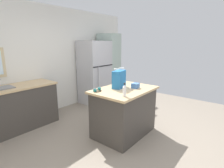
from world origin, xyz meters
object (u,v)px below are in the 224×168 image
(kitchen_island, at_px, (124,111))
(tall_cabinet, at_px, (109,66))
(refrigerator, at_px, (95,72))
(small_box, at_px, (135,86))
(bottle, at_px, (124,91))
(shopping_bag, at_px, (119,79))
(ear_defenders, at_px, (97,90))

(kitchen_island, height_order, tall_cabinet, tall_cabinet)
(refrigerator, distance_m, small_box, 2.13)
(bottle, bearing_deg, tall_cabinet, 44.79)
(tall_cabinet, bearing_deg, refrigerator, -179.98)
(shopping_bag, xyz_separation_m, small_box, (0.17, -0.27, -0.12))
(kitchen_island, distance_m, bottle, 0.74)
(small_box, bearing_deg, kitchen_island, 143.73)
(refrigerator, distance_m, bottle, 2.54)
(kitchen_island, distance_m, refrigerator, 2.14)
(tall_cabinet, distance_m, shopping_bag, 2.38)
(kitchen_island, bearing_deg, small_box, -36.27)
(bottle, bearing_deg, shopping_bag, 45.39)
(refrigerator, xyz_separation_m, tall_cabinet, (0.66, 0.00, 0.11))
(shopping_bag, distance_m, small_box, 0.34)
(refrigerator, relative_size, tall_cabinet, 0.89)
(kitchen_island, height_order, shopping_bag, shopping_bag)
(tall_cabinet, distance_m, small_box, 2.47)
(tall_cabinet, xyz_separation_m, small_box, (-1.52, -1.94, -0.06))
(kitchen_island, xyz_separation_m, refrigerator, (1.05, 1.81, 0.45))
(kitchen_island, relative_size, refrigerator, 0.67)
(refrigerator, relative_size, bottle, 8.25)
(shopping_bag, bearing_deg, small_box, -57.72)
(tall_cabinet, relative_size, bottle, 9.25)
(tall_cabinet, xyz_separation_m, shopping_bag, (-1.69, -1.67, 0.07))
(kitchen_island, relative_size, ear_defenders, 6.16)
(refrigerator, relative_size, ear_defenders, 9.17)
(tall_cabinet, bearing_deg, ear_defenders, -144.65)
(kitchen_island, distance_m, ear_defenders, 0.71)
(refrigerator, relative_size, small_box, 14.16)
(small_box, distance_m, ear_defenders, 0.75)
(kitchen_island, height_order, refrigerator, refrigerator)
(bottle, bearing_deg, ear_defenders, 94.78)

